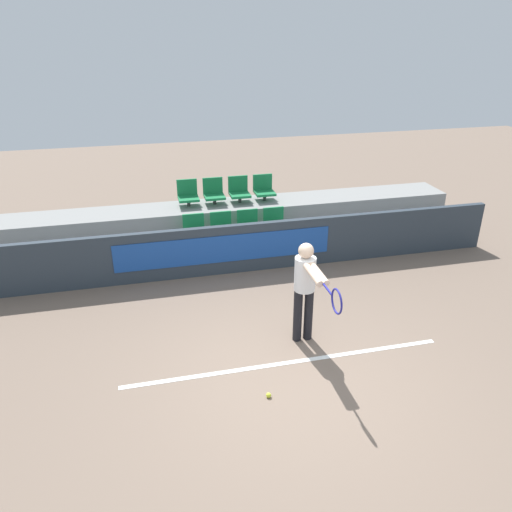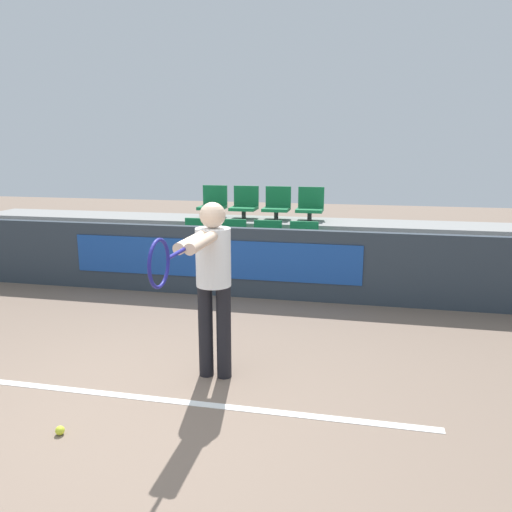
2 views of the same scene
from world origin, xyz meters
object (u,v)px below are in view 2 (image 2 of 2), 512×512
Objects in this scene: stadium_chair_6 at (277,205)px; stadium_chair_5 at (245,204)px; stadium_chair_1 at (231,240)px; stadium_chair_2 at (266,241)px; stadium_chair_4 at (213,203)px; stadium_chair_0 at (196,238)px; tennis_ball at (60,430)px; stadium_chair_7 at (310,206)px; tennis_player at (211,274)px; stadium_chair_3 at (303,242)px.

stadium_chair_5 is at bearing 180.00° from stadium_chair_6.
stadium_chair_1 and stadium_chair_2 have the same top height.
stadium_chair_4 is (-0.54, 0.92, 0.43)m from stadium_chair_1.
stadium_chair_0 is 7.94× the size of tennis_ball.
stadium_chair_6 is (1.08, 0.00, 0.00)m from stadium_chair_4.
stadium_chair_4 and stadium_chair_5 have the same top height.
stadium_chair_4 and stadium_chair_6 have the same top height.
stadium_chair_2 is 1.15m from stadium_chair_7.
stadium_chair_5 is at bearing 59.39° from stadium_chair_0.
stadium_chair_2 is 1.48m from stadium_chair_4.
stadium_chair_1 is at bearing -120.61° from stadium_chair_6.
stadium_chair_1 is 0.33× the size of tennis_player.
stadium_chair_0 is 0.54m from stadium_chair_1.
stadium_chair_3 is at bearing 73.69° from tennis_ball.
stadium_chair_5 reaches higher than stadium_chair_3.
stadium_chair_3 is 1.15m from stadium_chair_6.
stadium_chair_7 is 0.33× the size of tennis_player.
stadium_chair_4 is 0.54m from stadium_chair_5.
stadium_chair_5 reaches higher than tennis_ball.
stadium_chair_3 is 1.01m from stadium_chair_7.
tennis_player is at bearing -80.67° from stadium_chair_5.
stadium_chair_4 is at bearing 180.00° from stadium_chair_5.
tennis_player is (-0.41, -4.07, -0.13)m from stadium_chair_7.
stadium_chair_0 and stadium_chair_3 have the same top height.
stadium_chair_5 is at bearing 180.00° from stadium_chair_7.
stadium_chair_0 is at bearing -120.61° from stadium_chair_5.
stadium_chair_0 is 3.40m from tennis_player.
stadium_chair_0 is 1.00× the size of stadium_chair_7.
stadium_chair_3 is at bearing -59.39° from stadium_chair_6.
stadium_chair_5 is (0.54, 0.00, 0.00)m from stadium_chair_4.
tennis_player is 23.82× the size of tennis_ball.
stadium_chair_6 is 0.33× the size of tennis_player.
stadium_chair_2 is at bearing 80.66° from tennis_ball.
stadium_chair_5 is at bearing 88.29° from tennis_ball.
stadium_chair_0 is at bearing -139.80° from stadium_chair_6.
stadium_chair_0 and stadium_chair_2 have the same top height.
tennis_player is (-0.41, -3.16, 0.30)m from stadium_chair_3.
stadium_chair_3 is 1.00× the size of stadium_chair_6.
stadium_chair_1 is at bearing 180.00° from stadium_chair_2.
stadium_chair_4 is 1.00× the size of stadium_chair_7.
stadium_chair_7 is at bearing 40.20° from stadium_chair_1.
stadium_chair_5 is 5.26m from tennis_ball.
stadium_chair_6 is 7.94× the size of tennis_ball.
stadium_chair_7 reaches higher than stadium_chair_3.
stadium_chair_2 is at bearing -59.39° from stadium_chair_5.
stadium_chair_4 is (0.00, 0.92, 0.43)m from stadium_chair_0.
stadium_chair_2 is at bearing -90.00° from stadium_chair_6.
stadium_chair_7 is 7.94× the size of tennis_ball.
stadium_chair_5 is at bearing 99.29° from tennis_player.
tennis_player is at bearing -73.44° from stadium_chair_4.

